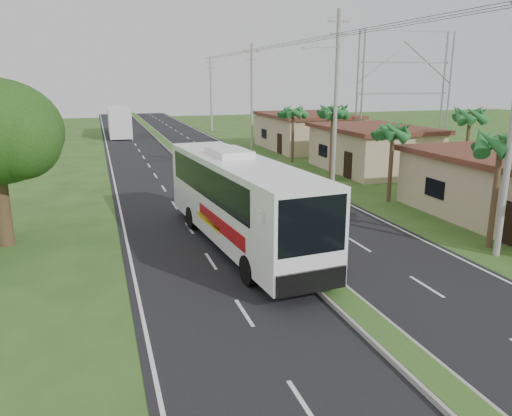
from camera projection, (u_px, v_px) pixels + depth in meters
name	position (u px, v px, depth m)	size (l,w,h in m)	color
ground	(341.00, 299.00, 17.34)	(180.00, 180.00, 0.00)	#2D4D1C
road_asphalt	(213.00, 185.00, 35.78)	(14.00, 160.00, 0.02)	black
median_strip	(213.00, 184.00, 35.76)	(1.20, 160.00, 0.18)	gray
lane_edge_left	(116.00, 192.00, 33.82)	(0.12, 160.00, 0.01)	silver
lane_edge_right	(299.00, 180.00, 37.75)	(0.12, 160.00, 0.01)	silver
shop_mid	(372.00, 148.00, 41.27)	(7.60, 10.60, 3.67)	tan
shop_far	(306.00, 131.00, 54.16)	(8.60, 11.60, 3.82)	tan
palm_verge_a	(501.00, 143.00, 21.55)	(2.40, 2.40, 5.45)	#473321
palm_verge_b	(393.00, 131.00, 30.06)	(2.40, 2.40, 5.05)	#473321
palm_verge_c	(333.00, 112.00, 36.15)	(2.40, 2.40, 5.85)	#473321
palm_verge_d	(293.00, 112.00, 44.75)	(2.40, 2.40, 5.25)	#473321
palm_behind_shop	(470.00, 115.00, 35.06)	(2.40, 2.40, 5.65)	#473321
utility_pole_b	(336.00, 96.00, 34.85)	(3.20, 0.28, 12.00)	gray
utility_pole_c	(252.00, 96.00, 53.46)	(1.60, 0.28, 11.00)	gray
utility_pole_d	(211.00, 93.00, 71.97)	(1.60, 0.28, 10.50)	gray
billboard_lattice	(404.00, 85.00, 49.74)	(10.18, 1.18, 12.07)	gray
coach_bus_main	(239.00, 196.00, 22.27)	(3.96, 13.52, 4.31)	white
coach_bus_far	(119.00, 120.00, 66.85)	(2.87, 12.53, 3.64)	white
motorcyclist	(272.00, 260.00, 18.59)	(1.80, 1.05, 2.42)	black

